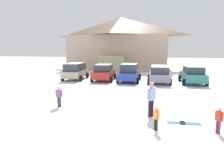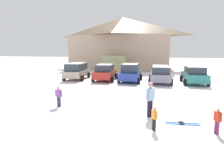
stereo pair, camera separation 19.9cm
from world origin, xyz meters
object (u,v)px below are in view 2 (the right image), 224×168
at_px(skier_child_in_orange_jacket, 154,117).
at_px(parked_grey_wagon, 160,74).
at_px(parked_beige_suv, 77,71).
at_px(parked_blue_hatchback, 131,73).
at_px(parked_red_sedan, 105,72).
at_px(skier_child_in_purple_jacket, 59,95).
at_px(skier_adult_in_blue_parka, 150,98).
at_px(pair_of_skis, 182,123).
at_px(parked_teal_hatchback, 194,75).
at_px(ski_lodge, 123,43).
at_px(skier_child_in_red_jacket, 218,119).

bearing_deg(skier_child_in_orange_jacket, parked_grey_wagon, 88.59).
bearing_deg(parked_beige_suv, skier_child_in_orange_jacket, -55.63).
relative_size(parked_blue_hatchback, parked_grey_wagon, 0.98).
xyz_separation_m(parked_red_sedan, skier_child_in_purple_jacket, (0.02, -10.19, -0.20)).
bearing_deg(parked_red_sedan, parked_beige_suv, 178.56).
distance_m(skier_child_in_purple_jacket, skier_adult_in_blue_parka, 5.13).
distance_m(skier_child_in_orange_jacket, pair_of_skis, 1.64).
bearing_deg(parked_teal_hatchback, skier_child_in_orange_jacket, -105.56).
bearing_deg(skier_adult_in_blue_parka, parked_teal_hatchback, 71.00).
distance_m(parked_grey_wagon, skier_child_in_orange_jacket, 12.26).
height_order(parked_beige_suv, skier_child_in_orange_jacket, parked_beige_suv).
xyz_separation_m(ski_lodge, skier_child_in_red_jacket, (8.36, -26.47, -3.78)).
xyz_separation_m(parked_red_sedan, parked_teal_hatchback, (8.79, -0.07, -0.01)).
distance_m(skier_child_in_purple_jacket, pair_of_skis, 6.66).
height_order(parked_blue_hatchback, parked_teal_hatchback, parked_blue_hatchback).
xyz_separation_m(ski_lodge, pair_of_skis, (7.21, -25.65, -4.35)).
bearing_deg(parked_grey_wagon, ski_lodge, 113.72).
bearing_deg(parked_beige_suv, skier_adult_in_blue_parka, -52.53).
xyz_separation_m(parked_grey_wagon, pair_of_skis, (0.88, -11.25, -0.87)).
bearing_deg(pair_of_skis, parked_teal_hatchback, 78.75).
relative_size(parked_beige_suv, skier_child_in_purple_jacket, 3.56).
distance_m(skier_adult_in_blue_parka, skier_child_in_red_jacket, 2.99).
relative_size(parked_red_sedan, skier_child_in_purple_jacket, 3.58).
bearing_deg(pair_of_skis, skier_child_in_purple_jacket, 169.00).
bearing_deg(parked_beige_suv, ski_lodge, 79.75).
distance_m(ski_lodge, parked_blue_hatchback, 15.09).
xyz_separation_m(parked_blue_hatchback, skier_child_in_orange_jacket, (2.64, -12.36, -0.34)).
relative_size(parked_beige_suv, parked_grey_wagon, 0.92).
distance_m(ski_lodge, skier_adult_in_blue_parka, 25.88).
xyz_separation_m(parked_beige_suv, parked_grey_wagon, (8.88, -0.29, -0.06)).
distance_m(parked_beige_suv, skier_child_in_red_jacket, 16.49).
relative_size(parked_grey_wagon, skier_child_in_purple_jacket, 3.88).
bearing_deg(skier_child_in_red_jacket, parked_beige_suv, 131.43).
height_order(parked_teal_hatchback, skier_child_in_red_jacket, parked_teal_hatchback).
distance_m(parked_teal_hatchback, skier_child_in_purple_jacket, 13.39).
height_order(parked_blue_hatchback, parked_grey_wagon, parked_blue_hatchback).
relative_size(parked_beige_suv, parked_blue_hatchback, 0.93).
height_order(parked_beige_suv, parked_grey_wagon, parked_beige_suv).
bearing_deg(skier_child_in_orange_jacket, skier_child_in_red_jacket, 4.45).
bearing_deg(parked_blue_hatchback, parked_red_sedan, 177.96).
relative_size(parked_teal_hatchback, skier_adult_in_blue_parka, 2.62).
distance_m(parked_beige_suv, parked_blue_hatchback, 5.94).
bearing_deg(skier_child_in_purple_jacket, parked_blue_hatchback, 75.10).
xyz_separation_m(ski_lodge, parked_blue_hatchback, (3.39, -14.29, -3.48)).
height_order(ski_lodge, parked_blue_hatchback, ski_lodge).
distance_m(parked_grey_wagon, parked_teal_hatchback, 3.15).
height_order(parked_beige_suv, parked_blue_hatchback, parked_blue_hatchback).
bearing_deg(ski_lodge, skier_adult_in_blue_parka, -76.97).
distance_m(parked_teal_hatchback, skier_adult_in_blue_parka, 11.34).
height_order(ski_lodge, pair_of_skis, ski_lodge).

